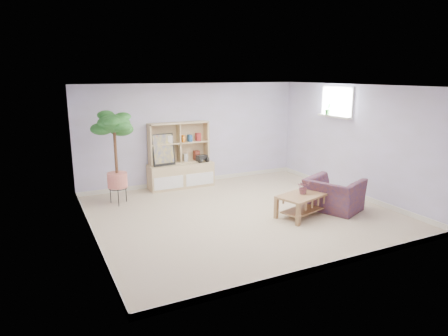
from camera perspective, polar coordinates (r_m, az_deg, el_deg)
name	(u,v)px	position (r m, az deg, el deg)	size (l,w,h in m)	color
floor	(242,213)	(7.72, 2.58, -6.48)	(5.50, 5.00, 0.01)	tan
ceiling	(243,86)	(7.26, 2.78, 11.63)	(5.50, 5.00, 0.01)	silver
walls	(243,152)	(7.40, 2.68, 2.30)	(5.51, 5.01, 2.40)	silver
baseboard	(242,211)	(7.70, 2.58, -6.13)	(5.50, 5.00, 0.10)	white
window	(337,102)	(9.36, 15.89, 9.07)	(0.10, 0.98, 0.68)	#C1E0FF
window_sill	(334,116)	(9.35, 15.49, 7.12)	(0.14, 1.00, 0.04)	white
storage_unit	(180,155)	(9.32, -6.24, 1.79)	(1.52, 0.51, 1.52)	tan
poster	(163,150)	(9.14, -8.68, 2.59)	(0.53, 0.12, 0.73)	yellow
toy_truck	(202,158)	(9.47, -3.19, 1.42)	(0.35, 0.24, 0.19)	black
coffee_table	(303,205)	(7.67, 11.29, -5.19)	(1.04, 0.57, 0.43)	olive
table_plant	(303,187)	(7.57, 11.26, -2.68)	(0.24, 0.21, 0.26)	#1B5A24
floor_tree	(116,158)	(8.31, -15.17, 1.35)	(0.70, 0.70, 1.91)	#275D1E
armchair	(334,192)	(8.06, 15.43, -3.37)	(0.98, 0.86, 0.73)	navy
sill_plant	(328,109)	(9.51, 14.64, 8.17)	(0.14, 0.12, 0.26)	#275D1E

